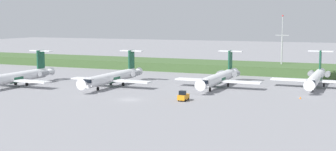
{
  "coord_description": "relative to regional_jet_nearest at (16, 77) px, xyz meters",
  "views": [
    {
      "loc": [
        48.35,
        -92.53,
        17.96
      ],
      "look_at": [
        0.0,
        21.97,
        3.0
      ],
      "focal_mm": 50.72,
      "sensor_mm": 36.0,
      "label": 1
    }
  ],
  "objects": [
    {
      "name": "regional_jet_third",
      "position": [
        50.27,
        19.7,
        0.0
      ],
      "size": [
        22.81,
        31.0,
        9.0
      ],
      "color": "white",
      "rests_on": "ground"
    },
    {
      "name": "regional_jet_nearest",
      "position": [
        0.0,
        0.0,
        0.0
      ],
      "size": [
        22.81,
        31.0,
        9.0
      ],
      "color": "white",
      "rests_on": "ground"
    },
    {
      "name": "safety_cone_front_marker",
      "position": [
        72.48,
        8.84,
        -2.26
      ],
      "size": [
        0.44,
        0.44,
        0.55
      ],
      "primitive_type": "cone",
      "color": "orange",
      "rests_on": "ground"
    },
    {
      "name": "antenna_mast",
      "position": [
        59.75,
        59.28,
        5.46
      ],
      "size": [
        4.4,
        0.5,
        19.1
      ],
      "color": "#B2B2B7",
      "rests_on": "ground"
    },
    {
      "name": "baggage_tug",
      "position": [
        49.11,
        -3.77,
        -1.53
      ],
      "size": [
        1.72,
        3.2,
        2.3
      ],
      "color": "orange",
      "rests_on": "ground"
    },
    {
      "name": "regional_jet_fourth",
      "position": [
        73.76,
        29.44,
        0.0
      ],
      "size": [
        22.81,
        31.0,
        9.0
      ],
      "color": "white",
      "rests_on": "ground"
    },
    {
      "name": "ground_plane",
      "position": [
        37.62,
        22.87,
        -2.54
      ],
      "size": [
        500.0,
        500.0,
        0.0
      ],
      "primitive_type": "plane",
      "color": "gray"
    },
    {
      "name": "regional_jet_second",
      "position": [
        23.88,
        10.05,
        0.0
      ],
      "size": [
        22.81,
        31.0,
        9.0
      ],
      "color": "white",
      "rests_on": "ground"
    },
    {
      "name": "grass_berm",
      "position": [
        37.62,
        56.83,
        -1.08
      ],
      "size": [
        320.0,
        20.0,
        2.92
      ],
      "primitive_type": "cube",
      "color": "#426033",
      "rests_on": "ground"
    }
  ]
}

